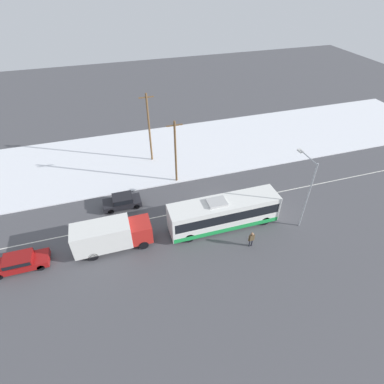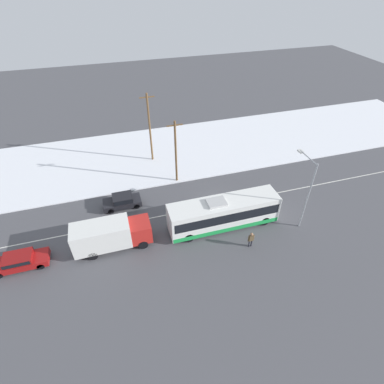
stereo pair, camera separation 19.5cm
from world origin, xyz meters
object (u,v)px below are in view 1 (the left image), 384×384
object	(u,v)px
utility_pole_roadside	(176,152)
city_bus	(224,213)
box_truck	(111,235)
pedestrian_at_stop	(252,238)
parked_car_near_truck	(20,262)
streetlamp	(307,185)
sedan_car	(122,201)
utility_pole_snowlot	(149,128)

from	to	relation	value
utility_pole_roadside	city_bus	bearing A→B (deg)	-73.59
box_truck	pedestrian_at_stop	bearing A→B (deg)	-16.53
box_truck	parked_car_near_truck	distance (m)	7.94
parked_car_near_truck	streetlamp	xyz separation A→B (m)	(26.24, -2.03, 4.04)
pedestrian_at_stop	streetlamp	distance (m)	7.19
parked_car_near_truck	pedestrian_at_stop	size ratio (longest dim) A/B	2.63
box_truck	parked_car_near_truck	world-z (taller)	box_truck
pedestrian_at_stop	parked_car_near_truck	bearing A→B (deg)	169.76
box_truck	parked_car_near_truck	xyz separation A→B (m)	(-7.89, -0.02, -0.89)
sedan_car	streetlamp	size ratio (longest dim) A/B	0.54
sedan_car	streetlamp	world-z (taller)	streetlamp
box_truck	utility_pole_roadside	size ratio (longest dim) A/B	0.90
box_truck	streetlamp	distance (m)	18.73
streetlamp	utility_pole_snowlot	world-z (taller)	utility_pole_snowlot
streetlamp	utility_pole_snowlot	size ratio (longest dim) A/B	0.82
sedan_car	box_truck	bearing A→B (deg)	74.02
utility_pole_roadside	sedan_car	bearing A→B (deg)	-157.01
box_truck	sedan_car	world-z (taller)	box_truck
parked_car_near_truck	streetlamp	size ratio (longest dim) A/B	0.61
city_bus	utility_pole_snowlot	size ratio (longest dim) A/B	1.21
streetlamp	utility_pole_roadside	xyz separation A→B (m)	(-9.96, 10.48, -0.66)
streetlamp	pedestrian_at_stop	bearing A→B (deg)	-164.65
city_bus	box_truck	xyz separation A→B (m)	(-10.96, 0.29, -0.01)
utility_pole_snowlot	sedan_car	bearing A→B (deg)	-120.02
pedestrian_at_stop	streetlamp	size ratio (longest dim) A/B	0.23
parked_car_near_truck	pedestrian_at_stop	bearing A→B (deg)	-10.24
city_bus	box_truck	bearing A→B (deg)	178.48
utility_pole_roadside	utility_pole_snowlot	bearing A→B (deg)	109.18
city_bus	box_truck	distance (m)	10.96
parked_car_near_truck	utility_pole_roadside	size ratio (longest dim) A/B	0.59
utility_pole_roadside	pedestrian_at_stop	bearing A→B (deg)	-71.66
utility_pole_roadside	utility_pole_snowlot	distance (m)	5.91
pedestrian_at_stop	sedan_car	bearing A→B (deg)	139.54
pedestrian_at_stop	utility_pole_roadside	distance (m)	13.11
city_bus	sedan_car	world-z (taller)	city_bus
parked_car_near_truck	streetlamp	world-z (taller)	streetlamp
streetlamp	box_truck	bearing A→B (deg)	173.63
utility_pole_snowlot	box_truck	bearing A→B (deg)	-114.81
box_truck	utility_pole_roadside	world-z (taller)	utility_pole_roadside
pedestrian_at_stop	streetlamp	xyz separation A→B (m)	(5.94, 1.63, 3.70)
city_bus	utility_pole_roadside	distance (m)	9.42
sedan_car	city_bus	bearing A→B (deg)	148.09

